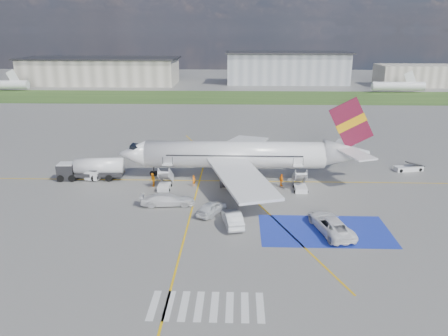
% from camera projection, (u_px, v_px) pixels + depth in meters
% --- Properties ---
extents(ground, '(400.00, 400.00, 0.00)m').
position_uv_depth(ground, '(233.00, 215.00, 51.39)').
color(ground, '#60605E').
rests_on(ground, ground).
extents(grass_strip, '(400.00, 30.00, 0.01)m').
position_uv_depth(grass_strip, '(237.00, 97.00, 141.92)').
color(grass_strip, '#2D4C1E').
rests_on(grass_strip, ground).
extents(taxiway_line_main, '(120.00, 0.20, 0.01)m').
position_uv_depth(taxiway_line_main, '(234.00, 181.00, 62.82)').
color(taxiway_line_main, gold).
rests_on(taxiway_line_main, ground).
extents(taxiway_line_cross, '(0.20, 60.00, 0.01)m').
position_uv_depth(taxiway_line_cross, '(180.00, 256.00, 42.02)').
color(taxiway_line_cross, gold).
rests_on(taxiway_line_cross, ground).
extents(taxiway_line_diag, '(20.71, 56.45, 0.01)m').
position_uv_depth(taxiway_line_diag, '(234.00, 181.00, 62.82)').
color(taxiway_line_diag, gold).
rests_on(taxiway_line_diag, ground).
extents(staging_box, '(14.00, 8.00, 0.01)m').
position_uv_depth(staging_box, '(325.00, 231.00, 47.25)').
color(staging_box, '#1A2EA0').
rests_on(staging_box, ground).
extents(crosswalk, '(9.00, 4.00, 0.01)m').
position_uv_depth(crosswalk, '(207.00, 306.00, 34.29)').
color(crosswalk, silver).
rests_on(crosswalk, ground).
extents(terminal_west, '(60.00, 22.00, 10.00)m').
position_uv_depth(terminal_west, '(101.00, 71.00, 175.56)').
color(terminal_west, gray).
rests_on(terminal_west, ground).
extents(terminal_centre, '(48.00, 18.00, 12.00)m').
position_uv_depth(terminal_centre, '(287.00, 68.00, 177.59)').
color(terminal_centre, gray).
rests_on(terminal_centre, ground).
extents(terminal_east, '(40.00, 16.00, 8.00)m').
position_uv_depth(terminal_east, '(430.00, 75.00, 169.74)').
color(terminal_east, gray).
rests_on(terminal_east, ground).
extents(airliner, '(36.81, 32.95, 11.92)m').
position_uv_depth(airliner, '(245.00, 155.00, 63.66)').
color(airliner, silver).
rests_on(airliner, ground).
extents(airstairs_fwd, '(1.90, 5.20, 3.60)m').
position_uv_depth(airstairs_fwd, '(165.00, 184.00, 59.80)').
color(airstairs_fwd, silver).
rests_on(airstairs_fwd, ground).
extents(airstairs_aft, '(1.90, 5.20, 3.60)m').
position_uv_depth(airstairs_aft, '(300.00, 185.00, 59.20)').
color(airstairs_aft, silver).
rests_on(airstairs_aft, ground).
extents(fuel_tanker, '(9.48, 3.15, 3.19)m').
position_uv_depth(fuel_tanker, '(92.00, 170.00, 63.27)').
color(fuel_tanker, black).
rests_on(fuel_tanker, ground).
extents(gpu_cart, '(2.21, 1.69, 1.65)m').
position_uv_depth(gpu_cart, '(92.00, 176.00, 62.87)').
color(gpu_cart, silver).
rests_on(gpu_cart, ground).
extents(belt_loader, '(4.83, 2.53, 1.40)m').
position_uv_depth(belt_loader, '(409.00, 168.00, 67.42)').
color(belt_loader, silver).
rests_on(belt_loader, ground).
extents(car_silver_a, '(3.85, 4.92, 1.57)m').
position_uv_depth(car_silver_a, '(211.00, 208.00, 51.29)').
color(car_silver_a, silver).
rests_on(car_silver_a, ground).
extents(car_silver_b, '(2.79, 5.40, 1.69)m').
position_uv_depth(car_silver_b, '(232.00, 218.00, 48.31)').
color(car_silver_b, '#B6BABE').
rests_on(car_silver_b, ground).
extents(van_white_a, '(4.00, 6.42, 2.24)m').
position_uv_depth(van_white_a, '(331.00, 222.00, 46.75)').
color(van_white_a, white).
rests_on(van_white_a, ground).
extents(van_white_b, '(5.17, 2.48, 1.96)m').
position_uv_depth(van_white_b, '(167.00, 198.00, 53.86)').
color(van_white_b, silver).
rests_on(van_white_b, ground).
extents(crew_fwd, '(0.63, 0.67, 1.55)m').
position_uv_depth(crew_fwd, '(194.00, 181.00, 60.63)').
color(crew_fwd, orange).
rests_on(crew_fwd, ground).
extents(crew_nose, '(1.02, 1.14, 1.95)m').
position_uv_depth(crew_nose, '(152.00, 180.00, 60.31)').
color(crew_nose, orange).
rests_on(crew_nose, ground).
extents(crew_aft, '(0.77, 1.11, 1.75)m').
position_uv_depth(crew_aft, '(281.00, 180.00, 60.59)').
color(crew_aft, orange).
rests_on(crew_aft, ground).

